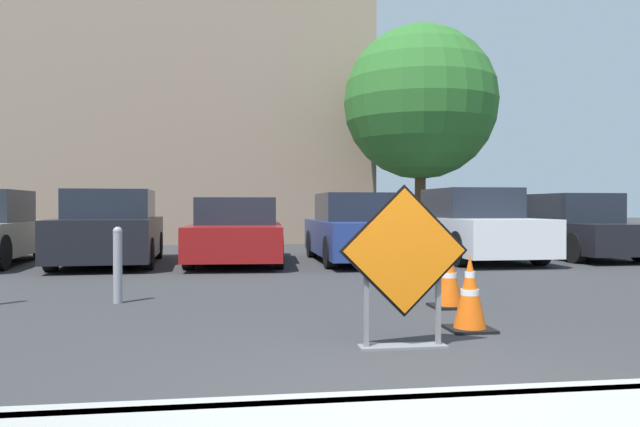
% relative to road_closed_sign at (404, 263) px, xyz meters
% --- Properties ---
extents(ground_plane, '(96.00, 96.00, 0.00)m').
position_rel_road_closed_sign_xyz_m(ground_plane, '(-0.35, 8.31, -0.73)').
color(ground_plane, '#333335').
extents(curb_lip, '(25.61, 0.20, 0.14)m').
position_rel_road_closed_sign_xyz_m(curb_lip, '(-0.35, -1.69, -0.66)').
color(curb_lip, '#999993').
rests_on(curb_lip, ground_plane).
extents(road_closed_sign, '(1.12, 0.20, 1.39)m').
position_rel_road_closed_sign_xyz_m(road_closed_sign, '(0.00, 0.00, 0.00)').
color(road_closed_sign, black).
rests_on(road_closed_sign, ground_plane).
extents(traffic_cone_nearest, '(0.43, 0.43, 0.74)m').
position_rel_road_closed_sign_xyz_m(traffic_cone_nearest, '(0.85, 0.66, -0.36)').
color(traffic_cone_nearest, black).
rests_on(traffic_cone_nearest, ground_plane).
extents(traffic_cone_second, '(0.43, 0.43, 0.77)m').
position_rel_road_closed_sign_xyz_m(traffic_cone_second, '(1.14, 2.02, -0.35)').
color(traffic_cone_second, black).
rests_on(traffic_cone_second, ground_plane).
extents(parked_car_second, '(2.08, 4.32, 1.56)m').
position_rel_road_closed_sign_xyz_m(parked_car_second, '(-3.92, 8.38, -0.01)').
color(parked_car_second, black).
rests_on(parked_car_second, ground_plane).
extents(parked_car_third, '(2.12, 4.62, 1.39)m').
position_rel_road_closed_sign_xyz_m(parked_car_third, '(-1.29, 8.38, -0.08)').
color(parked_car_third, maroon).
rests_on(parked_car_third, ground_plane).
extents(parked_car_fourth, '(1.91, 4.40, 1.50)m').
position_rel_road_closed_sign_xyz_m(parked_car_fourth, '(1.33, 8.20, -0.04)').
color(parked_car_fourth, navy).
rests_on(parked_car_fourth, ground_plane).
extents(parked_car_fifth, '(1.95, 4.62, 1.61)m').
position_rel_road_closed_sign_xyz_m(parked_car_fifth, '(3.95, 8.27, 0.02)').
color(parked_car_fifth, white).
rests_on(parked_car_fifth, ground_plane).
extents(parked_car_sixth, '(1.86, 4.23, 1.51)m').
position_rel_road_closed_sign_xyz_m(parked_car_sixth, '(6.57, 8.53, -0.04)').
color(parked_car_sixth, black).
rests_on(parked_car_sixth, ground_plane).
extents(bollard_nearest, '(0.12, 0.12, 0.96)m').
position_rel_road_closed_sign_xyz_m(bollard_nearest, '(-2.84, 2.94, -0.22)').
color(bollard_nearest, gray).
rests_on(bollard_nearest, ground_plane).
extents(building_facade_backdrop, '(14.46, 5.00, 8.02)m').
position_rel_road_closed_sign_xyz_m(building_facade_backdrop, '(-3.93, 17.22, 3.28)').
color(building_facade_backdrop, gray).
rests_on(building_facade_backdrop, ground_plane).
extents(street_tree_behind_lot, '(4.49, 4.49, 6.50)m').
position_rel_road_closed_sign_xyz_m(street_tree_behind_lot, '(4.08, 12.51, 3.52)').
color(street_tree_behind_lot, '#513823').
rests_on(street_tree_behind_lot, ground_plane).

